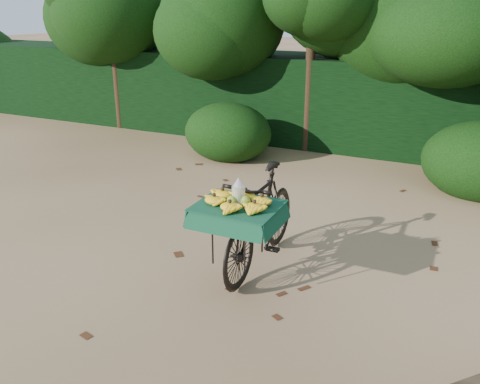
% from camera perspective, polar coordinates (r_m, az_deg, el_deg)
% --- Properties ---
extents(ground, '(80.00, 80.00, 0.00)m').
position_cam_1_polar(ground, '(5.21, 6.88, -12.57)').
color(ground, tan).
rests_on(ground, ground).
extents(vendor_bicycle, '(0.83, 1.90, 1.15)m').
position_cam_1_polar(vendor_bicycle, '(5.63, 2.26, -2.97)').
color(vendor_bicycle, black).
rests_on(vendor_bicycle, ground).
extents(hedge_backdrop, '(26.00, 1.80, 1.80)m').
position_cam_1_polar(hedge_backdrop, '(10.73, 18.35, 9.08)').
color(hedge_backdrop, black).
rests_on(hedge_backdrop, ground).
extents(tree_row, '(14.50, 2.00, 4.00)m').
position_cam_1_polar(tree_row, '(9.90, 14.55, 15.04)').
color(tree_row, black).
rests_on(tree_row, ground).
extents(bush_clumps, '(8.80, 1.70, 0.90)m').
position_cam_1_polar(bush_clumps, '(8.84, 19.34, 3.67)').
color(bush_clumps, black).
rests_on(bush_clumps, ground).
extents(leaf_litter, '(7.00, 7.30, 0.01)m').
position_cam_1_polar(leaf_litter, '(5.74, 9.04, -9.27)').
color(leaf_litter, '#452512').
rests_on(leaf_litter, ground).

